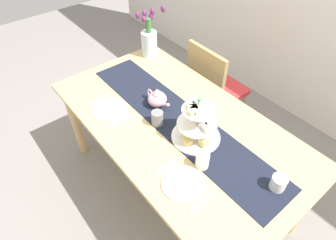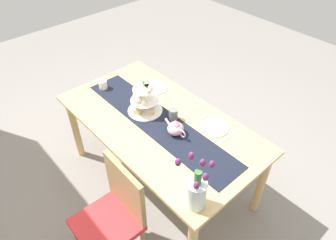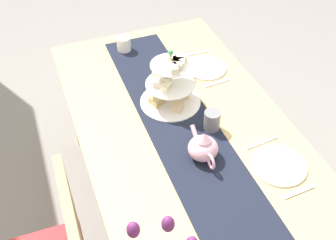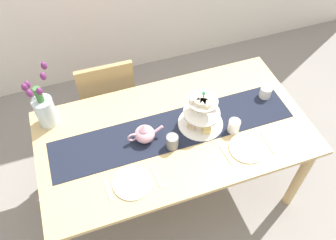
{
  "view_description": "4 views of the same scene",
  "coord_description": "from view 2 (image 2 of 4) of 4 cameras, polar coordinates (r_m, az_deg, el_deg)",
  "views": [
    {
      "loc": [
        0.98,
        -0.87,
        2.04
      ],
      "look_at": [
        -0.0,
        -0.07,
        0.81
      ],
      "focal_mm": 30.15,
      "sensor_mm": 36.0,
      "label": 1
    },
    {
      "loc": [
        -1.49,
        1.24,
        2.45
      ],
      "look_at": [
        -0.06,
        -0.05,
        0.78
      ],
      "focal_mm": 33.1,
      "sensor_mm": 36.0,
      "label": 2
    },
    {
      "loc": [
        -1.25,
        0.56,
        2.09
      ],
      "look_at": [
        0.04,
        0.07,
        0.78
      ],
      "focal_mm": 43.87,
      "sensor_mm": 36.0,
      "label": 3
    },
    {
      "loc": [
        -0.5,
        -1.31,
        2.56
      ],
      "look_at": [
        -0.04,
        0.02,
        0.86
      ],
      "focal_mm": 37.31,
      "sensor_mm": 36.0,
      "label": 4
    }
  ],
  "objects": [
    {
      "name": "ground_plane",
      "position": [
        3.13,
        -1.4,
        -10.69
      ],
      "size": [
        8.0,
        8.0,
        0.0
      ],
      "primitive_type": "plane",
      "color": "gray"
    },
    {
      "name": "dining_table",
      "position": [
        2.64,
        -1.63,
        -1.81
      ],
      "size": [
        1.78,
        0.96,
        0.76
      ],
      "color": "tan",
      "rests_on": "ground_plane"
    },
    {
      "name": "chair_left",
      "position": [
        2.34,
        -9.94,
        -16.62
      ],
      "size": [
        0.43,
        0.43,
        0.91
      ],
      "color": "#9C8254",
      "rests_on": "ground_plane"
    },
    {
      "name": "table_runner",
      "position": [
        2.57,
        -1.89,
        -0.33
      ],
      "size": [
        1.61,
        0.32,
        0.0
      ],
      "primitive_type": "cube",
      "color": "black",
      "rests_on": "dining_table"
    },
    {
      "name": "tiered_cake_stand",
      "position": [
        2.62,
        -4.4,
        3.5
      ],
      "size": [
        0.3,
        0.3,
        0.3
      ],
      "color": "beige",
      "rests_on": "table_runner"
    },
    {
      "name": "teapot",
      "position": [
        2.43,
        1.41,
        -1.51
      ],
      "size": [
        0.24,
        0.13,
        0.14
      ],
      "color": "#E5A8BC",
      "rests_on": "table_runner"
    },
    {
      "name": "tulip_vase",
      "position": [
        1.94,
        5.26,
        -12.85
      ],
      "size": [
        0.18,
        0.2,
        0.43
      ],
      "color": "silver",
      "rests_on": "dining_table"
    },
    {
      "name": "cream_jug",
      "position": [
        2.99,
        -11.89,
        6.4
      ],
      "size": [
        0.08,
        0.08,
        0.08
      ],
      "primitive_type": "cylinder",
      "color": "white",
      "rests_on": "dining_table"
    },
    {
      "name": "dinner_plate_left",
      "position": [
        2.54,
        8.58,
        -1.37
      ],
      "size": [
        0.23,
        0.23,
        0.01
      ],
      "primitive_type": "cylinder",
      "color": "white",
      "rests_on": "dining_table"
    },
    {
      "name": "fork_left",
      "position": [
        2.48,
        11.07,
        -3.08
      ],
      "size": [
        0.02,
        0.15,
        0.01
      ],
      "primitive_type": "cube",
      "rotation": [
        0.0,
        0.0,
        0.06
      ],
      "color": "silver",
      "rests_on": "dining_table"
    },
    {
      "name": "knife_left",
      "position": [
        2.61,
        6.21,
        0.19
      ],
      "size": [
        0.03,
        0.17,
        0.01
      ],
      "primitive_type": "cube",
      "rotation": [
        0.0,
        0.0,
        0.09
      ],
      "color": "silver",
      "rests_on": "dining_table"
    },
    {
      "name": "dinner_plate_right",
      "position": [
        2.95,
        -2.38,
        5.95
      ],
      "size": [
        0.23,
        0.23,
        0.01
      ],
      "primitive_type": "cylinder",
      "color": "white",
      "rests_on": "dining_table"
    },
    {
      "name": "fork_right",
      "position": [
        2.86,
        -0.5,
        4.68
      ],
      "size": [
        0.03,
        0.15,
        0.01
      ],
      "primitive_type": "cube",
      "rotation": [
        0.0,
        0.0,
        0.08
      ],
      "color": "silver",
      "rests_on": "dining_table"
    },
    {
      "name": "knife_right",
      "position": [
        3.05,
        -4.15,
        7.07
      ],
      "size": [
        0.02,
        0.17,
        0.01
      ],
      "primitive_type": "cube",
      "rotation": [
        0.0,
        0.0,
        -0.03
      ],
      "color": "silver",
      "rests_on": "dining_table"
    },
    {
      "name": "mug_grey",
      "position": [
        2.57,
        0.99,
        1.12
      ],
      "size": [
        0.08,
        0.08,
        0.09
      ],
      "primitive_type": "cylinder",
      "color": "slate",
      "rests_on": "table_runner"
    },
    {
      "name": "mug_white_text",
      "position": [
        2.83,
        -4.62,
        5.22
      ],
      "size": [
        0.08,
        0.08,
        0.09
      ],
      "primitive_type": "cylinder",
      "color": "white",
      "rests_on": "dining_table"
    }
  ]
}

